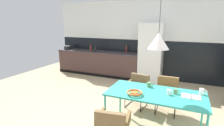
# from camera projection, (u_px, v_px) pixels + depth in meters

# --- Properties ---
(ground_plane) EXTENTS (8.98, 8.98, 0.00)m
(ground_plane) POSITION_uv_depth(u_px,v_px,m) (107.00, 118.00, 3.74)
(ground_plane) COLOR tan
(back_wall_splashback_dark) EXTENTS (6.91, 0.12, 1.36)m
(back_wall_splashback_dark) POSITION_uv_depth(u_px,v_px,m) (143.00, 59.00, 6.39)
(back_wall_splashback_dark) COLOR black
(back_wall_splashback_dark) RESTS_ON ground
(back_wall_panel_upper) EXTENTS (6.91, 0.12, 1.36)m
(back_wall_panel_upper) POSITION_uv_depth(u_px,v_px,m) (145.00, 20.00, 6.08)
(back_wall_panel_upper) COLOR white
(back_wall_panel_upper) RESTS_ON back_wall_splashback_dark
(kitchen_counter) EXTENTS (3.27, 0.63, 0.90)m
(kitchen_counter) POSITION_uv_depth(u_px,v_px,m) (98.00, 63.00, 6.78)
(kitchen_counter) COLOR #462F2C
(kitchen_counter) RESTS_ON ground
(refrigerator_column) EXTENTS (0.75, 0.60, 1.96)m
(refrigerator_column) POSITION_uv_depth(u_px,v_px,m) (151.00, 53.00, 5.88)
(refrigerator_column) COLOR silver
(refrigerator_column) RESTS_ON ground
(dining_table) EXTENTS (1.73, 0.85, 0.74)m
(dining_table) POSITION_uv_depth(u_px,v_px,m) (155.00, 95.00, 3.18)
(dining_table) COLOR teal
(dining_table) RESTS_ON ground
(armchair_head_of_table) EXTENTS (0.50, 0.48, 0.79)m
(armchair_head_of_table) POSITION_uv_depth(u_px,v_px,m) (167.00, 91.00, 3.90)
(armchair_head_of_table) COLOR brown
(armchair_head_of_table) RESTS_ON ground
(armchair_by_stool) EXTENTS (0.55, 0.54, 0.74)m
(armchair_by_stool) POSITION_uv_depth(u_px,v_px,m) (112.00, 123.00, 2.67)
(armchair_by_stool) COLOR brown
(armchair_by_stool) RESTS_ON ground
(armchair_near_window) EXTENTS (0.55, 0.53, 0.76)m
(armchair_near_window) POSITION_uv_depth(u_px,v_px,m) (138.00, 86.00, 4.18)
(armchair_near_window) COLOR brown
(armchair_near_window) RESTS_ON ground
(fruit_bowl) EXTENTS (0.28, 0.28, 0.06)m
(fruit_bowl) POSITION_uv_depth(u_px,v_px,m) (135.00, 93.00, 3.08)
(fruit_bowl) COLOR #B2662D
(fruit_bowl) RESTS_ON dining_table
(open_book) EXTENTS (0.31, 0.21, 0.02)m
(open_book) POSITION_uv_depth(u_px,v_px,m) (191.00, 97.00, 3.00)
(open_book) COLOR white
(open_book) RESTS_ON dining_table
(mug_short_terracotta) EXTENTS (0.11, 0.07, 0.09)m
(mug_short_terracotta) POSITION_uv_depth(u_px,v_px,m) (176.00, 91.00, 3.12)
(mug_short_terracotta) COLOR #5B8456
(mug_short_terracotta) RESTS_ON dining_table
(mug_tall_blue) EXTENTS (0.13, 0.09, 0.09)m
(mug_tall_blue) POSITION_uv_depth(u_px,v_px,m) (149.00, 85.00, 3.45)
(mug_tall_blue) COLOR #5B8456
(mug_tall_blue) RESTS_ON dining_table
(mug_wide_latte) EXTENTS (0.13, 0.08, 0.11)m
(mug_wide_latte) POSITION_uv_depth(u_px,v_px,m) (202.00, 91.00, 3.09)
(mug_wide_latte) COLOR white
(mug_wide_latte) RESTS_ON dining_table
(mug_white_ceramic) EXTENTS (0.12, 0.08, 0.09)m
(mug_white_ceramic) POSITION_uv_depth(u_px,v_px,m) (169.00, 92.00, 3.09)
(mug_white_ceramic) COLOR white
(mug_white_ceramic) RESTS_ON dining_table
(cooking_pot) EXTENTS (0.27, 0.27, 0.17)m
(cooking_pot) POSITION_uv_depth(u_px,v_px,m) (67.00, 47.00, 7.15)
(cooking_pot) COLOR black
(cooking_pot) RESTS_ON kitchen_counter
(bottle_wine_green) EXTENTS (0.06, 0.06, 0.29)m
(bottle_wine_green) POSITION_uv_depth(u_px,v_px,m) (126.00, 49.00, 6.36)
(bottle_wine_green) COLOR maroon
(bottle_wine_green) RESTS_ON kitchen_counter
(bottle_vinegar_dark) EXTENTS (0.06, 0.06, 0.31)m
(bottle_vinegar_dark) POSITION_uv_depth(u_px,v_px,m) (95.00, 49.00, 6.44)
(bottle_vinegar_dark) COLOR black
(bottle_vinegar_dark) RESTS_ON kitchen_counter
(bottle_oil_tall) EXTENTS (0.06, 0.06, 0.30)m
(bottle_oil_tall) POSITION_uv_depth(u_px,v_px,m) (91.00, 49.00, 6.56)
(bottle_oil_tall) COLOR maroon
(bottle_oil_tall) RESTS_ON kitchen_counter
(pendant_lamp_over_table_near) EXTENTS (0.36, 0.36, 1.14)m
(pendant_lamp_over_table_near) POSITION_uv_depth(u_px,v_px,m) (159.00, 41.00, 2.96)
(pendant_lamp_over_table_near) COLOR black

